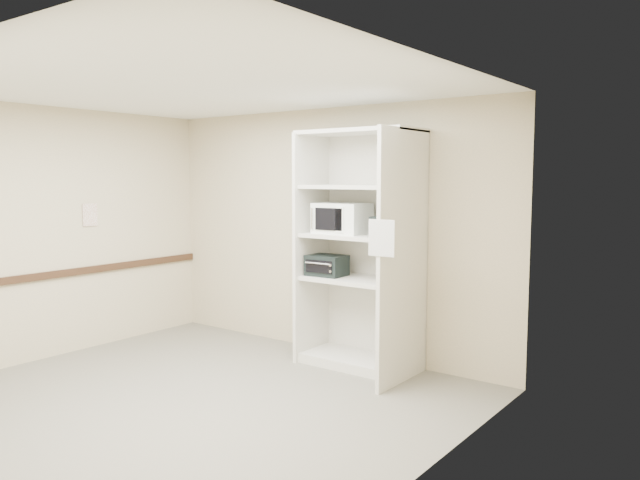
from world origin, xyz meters
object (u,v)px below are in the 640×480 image
Objects in this scene: shelving_unit at (363,258)px; toaster_oven_upper at (391,227)px; microwave at (342,218)px; toaster_oven_lower at (327,265)px.

shelving_unit is 7.05× the size of toaster_oven_upper.
shelving_unit is at bearing 0.63° from microwave.
toaster_oven_lower is at bearing 178.70° from toaster_oven_upper.
microwave is at bearing 13.57° from toaster_oven_lower.
toaster_oven_lower is (-0.76, -0.00, -0.44)m from toaster_oven_upper.
shelving_unit is 0.43m from toaster_oven_lower.
microwave is (-0.25, -0.01, 0.40)m from shelving_unit.
microwave is 1.52× the size of toaster_oven_upper.
shelving_unit is 4.63× the size of microwave.
shelving_unit reaches higher than microwave.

